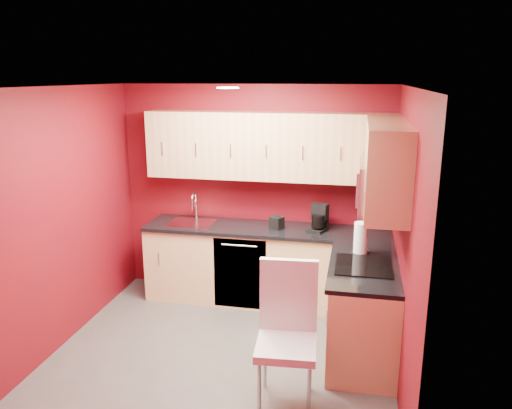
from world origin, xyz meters
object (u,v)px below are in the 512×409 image
(sink, at_px, (192,220))
(coffee_maker, at_px, (317,218))
(napkin_holder, at_px, (277,223))
(microwave, at_px, (381,186))
(dining_chair, at_px, (286,338))
(paper_towel, at_px, (361,238))

(sink, height_order, coffee_maker, sink)
(sink, xyz_separation_m, napkin_holder, (1.02, -0.03, 0.04))
(napkin_holder, bearing_deg, coffee_maker, 1.54)
(sink, height_order, napkin_holder, sink)
(microwave, distance_m, sink, 2.43)
(microwave, height_order, coffee_maker, microwave)
(coffee_maker, height_order, dining_chair, coffee_maker)
(napkin_holder, bearing_deg, dining_chair, -78.20)
(napkin_holder, bearing_deg, sink, 178.15)
(microwave, relative_size, sink, 1.46)
(microwave, distance_m, dining_chair, 1.54)
(dining_chair, bearing_deg, microwave, 46.46)
(microwave, distance_m, paper_towel, 0.69)
(paper_towel, bearing_deg, dining_chair, -114.96)
(microwave, xyz_separation_m, dining_chair, (-0.69, -0.85, -1.08))
(dining_chair, bearing_deg, paper_towel, 60.81)
(napkin_holder, bearing_deg, microwave, -42.11)
(paper_towel, bearing_deg, sink, 160.96)
(napkin_holder, distance_m, paper_towel, 1.13)
(coffee_maker, relative_size, napkin_holder, 2.13)
(sink, bearing_deg, dining_chair, -52.89)
(sink, relative_size, paper_towel, 1.66)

